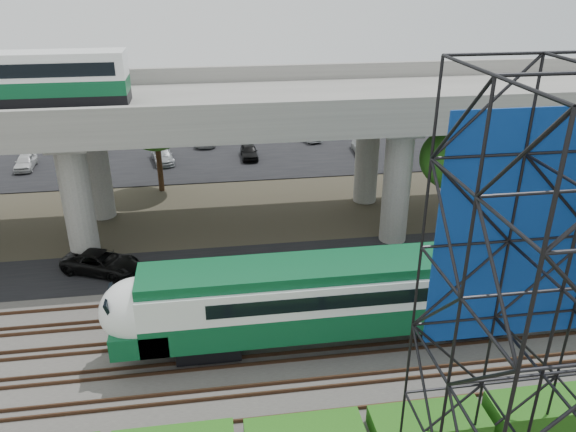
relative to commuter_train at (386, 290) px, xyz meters
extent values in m
plane|color=#474233|center=(-6.06, -2.00, -2.88)|extent=(140.00, 140.00, 0.00)
cube|color=slate|center=(-6.06, 0.00, -2.78)|extent=(90.00, 12.00, 0.20)
cube|color=black|center=(-6.06, 8.50, -2.84)|extent=(90.00, 5.00, 0.08)
cube|color=black|center=(-6.06, 32.00, -2.84)|extent=(90.00, 18.00, 0.08)
cube|color=slate|center=(-6.06, 54.00, -2.87)|extent=(140.00, 40.00, 0.03)
cube|color=#472D1E|center=(-6.06, -4.72, -2.60)|extent=(90.00, 0.08, 0.16)
cube|color=#472D1E|center=(-6.06, -3.28, -2.60)|extent=(90.00, 0.08, 0.16)
cube|color=#472D1E|center=(-6.06, -2.72, -2.60)|extent=(90.00, 0.08, 0.16)
cube|color=#472D1E|center=(-6.06, -1.28, -2.60)|extent=(90.00, 0.08, 0.16)
cube|color=#472D1E|center=(-6.06, -0.72, -2.60)|extent=(90.00, 0.08, 0.16)
cube|color=#472D1E|center=(-6.06, 0.72, -2.60)|extent=(90.00, 0.08, 0.16)
cube|color=#472D1E|center=(-6.06, 1.28, -2.60)|extent=(90.00, 0.08, 0.16)
cube|color=#472D1E|center=(-6.06, 2.72, -2.60)|extent=(90.00, 0.08, 0.16)
cube|color=#472D1E|center=(-6.06, 3.28, -2.60)|extent=(90.00, 0.08, 0.16)
cube|color=#472D1E|center=(-6.06, 4.72, -2.60)|extent=(90.00, 0.08, 0.16)
cube|color=black|center=(-8.62, 0.00, -2.07)|extent=(3.00, 2.20, 0.90)
cube|color=black|center=(4.38, 0.00, -2.07)|extent=(3.00, 2.20, 0.90)
cube|color=#0B4D29|center=(-2.12, 0.00, -0.92)|extent=(19.00, 3.00, 1.40)
cube|color=white|center=(-2.12, 0.00, 0.53)|extent=(19.00, 3.00, 1.50)
cube|color=#0B4D29|center=(-2.12, 0.00, 1.53)|extent=(19.00, 2.60, 0.50)
cube|color=black|center=(-1.12, 0.00, 0.58)|extent=(15.00, 3.06, 0.70)
ellipsoid|color=white|center=(-11.62, 0.00, -0.02)|extent=(3.60, 3.00, 3.20)
cube|color=#0B4D29|center=(-11.62, 0.00, -1.07)|extent=(2.60, 3.00, 1.10)
cube|color=black|center=(-12.72, 0.00, 0.48)|extent=(0.48, 2.00, 1.09)
cube|color=#9E9B93|center=(-6.06, 14.00, 5.72)|extent=(80.00, 12.00, 1.20)
cube|color=#9E9B93|center=(-6.06, 8.25, 6.87)|extent=(80.00, 0.50, 1.10)
cube|color=#9E9B93|center=(-6.06, 19.75, 6.87)|extent=(80.00, 0.50, 1.10)
cylinder|color=#9E9B93|center=(-16.06, 10.50, 1.12)|extent=(1.80, 1.80, 8.00)
cylinder|color=#9E9B93|center=(-16.06, 17.50, 1.12)|extent=(1.80, 1.80, 8.00)
cube|color=#9E9B93|center=(-16.06, 14.00, 4.82)|extent=(2.40, 9.00, 0.60)
cylinder|color=#9E9B93|center=(3.94, 10.50, 1.12)|extent=(1.80, 1.80, 8.00)
cylinder|color=#9E9B93|center=(3.94, 17.50, 1.12)|extent=(1.80, 1.80, 8.00)
cube|color=#9E9B93|center=(3.94, 14.00, 4.82)|extent=(2.40, 9.00, 0.60)
cube|color=black|center=(-18.74, 14.00, 6.67)|extent=(12.00, 2.50, 0.70)
cube|color=#0B4D29|center=(-18.74, 14.00, 7.47)|extent=(12.00, 2.50, 0.90)
cube|color=white|center=(-18.74, 14.00, 8.57)|extent=(12.00, 2.50, 1.30)
cube|color=black|center=(-18.74, 14.00, 8.62)|extent=(11.00, 2.56, 0.80)
cube|color=white|center=(-18.74, 14.00, 9.37)|extent=(12.00, 2.40, 0.30)
cube|color=navy|center=(3.01, -6.95, 6.42)|extent=(8.10, 0.08, 8.25)
cube|color=#226015|center=(-0.06, -6.30, -2.38)|extent=(4.60, 1.80, 1.01)
cube|color=#226015|center=(4.94, -6.30, -2.32)|extent=(4.60, 1.80, 1.12)
cylinder|color=#382314|center=(7.94, 10.50, -0.48)|extent=(0.44, 0.44, 4.80)
ellipsoid|color=#226015|center=(7.94, 10.50, 2.72)|extent=(4.94, 4.94, 4.18)
cylinder|color=#382314|center=(-12.06, 22.00, -0.48)|extent=(0.44, 0.44, 4.80)
ellipsoid|color=#226015|center=(-12.06, 22.00, 2.72)|extent=(4.94, 4.94, 4.18)
imported|color=black|center=(-14.88, 8.84, -2.14)|extent=(5.23, 3.89, 1.32)
imported|color=silver|center=(-24.52, 29.00, -2.16)|extent=(1.70, 3.86, 1.29)
imported|color=silver|center=(-18.96, 34.00, -2.24)|extent=(1.86, 3.59, 1.13)
imported|color=#999CA1|center=(-12.35, 29.00, -2.17)|extent=(2.61, 4.61, 1.26)
imported|color=silver|center=(-8.30, 34.00, -2.20)|extent=(2.06, 4.36, 1.20)
imported|color=black|center=(-4.23, 29.00, -2.15)|extent=(1.54, 3.81, 1.30)
imported|color=gray|center=(2.51, 34.00, -2.15)|extent=(2.28, 4.15, 1.30)
imported|color=#BABABA|center=(6.83, 29.00, -2.22)|extent=(1.85, 4.07, 1.16)
imported|color=gray|center=(12.17, 34.00, -2.23)|extent=(1.93, 4.12, 1.14)
camera|label=1|loc=(-8.06, -22.12, 14.54)|focal=35.00mm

